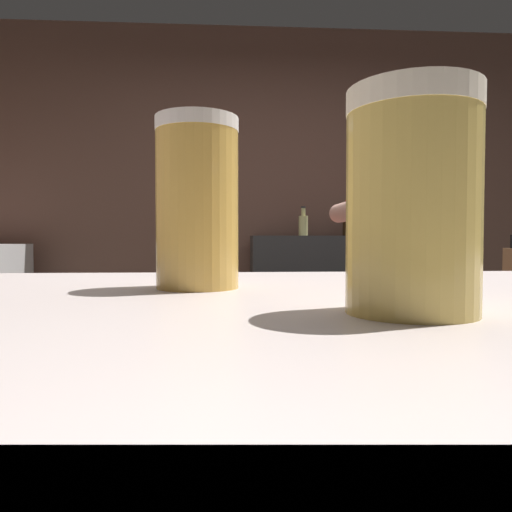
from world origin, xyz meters
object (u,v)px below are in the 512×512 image
Objects in this scene: bartender at (405,284)px; mixing_bowl at (309,286)px; chefs_knife at (431,291)px; bottle_olive_oil at (303,224)px; bottle_hot_sauce at (348,222)px; pint_glass_near at (197,203)px; pint_glass_far at (412,203)px.

mixing_bowl is at bearing 30.30° from bartender.
bottle_olive_oil is (-0.39, 1.22, 0.34)m from chefs_knife.
bottle_hot_sauce reaches higher than chefs_knife.
bartender is at bearing -59.25° from mixing_bowl.
bottle_hot_sauce is at bearing 2.81° from bottle_olive_oil.
pint_glass_far is (0.13, -0.15, -0.01)m from pint_glass_near.
mixing_bowl is at bearing 175.84° from chefs_knife.
mixing_bowl is at bearing -112.55° from bottle_hot_sauce.
bottle_olive_oil is at bearing -177.19° from bottle_hot_sauce.
pint_glass_near is at bearing 131.02° from pint_glass_far.
pint_glass_far is at bearing -103.91° from bottle_hot_sauce.
pint_glass_near is (-0.96, -1.68, 0.27)m from chefs_knife.
pint_glass_far is at bearing -98.18° from mixing_bowl.
pint_glass_near reaches higher than mixing_bowl.
chefs_knife is 1.87× the size of pint_glass_far.
bottle_olive_oil reaches higher than pint_glass_near.
bartender is at bearing 68.98° from pint_glass_far.
bottle_hot_sauce reaches higher than pint_glass_far.
bottle_olive_oil is (0.44, 3.05, 0.08)m from pint_glass_far.
bottle_olive_oil is at bearing 81.86° from pint_glass_far.
pint_glass_near is (-0.68, -1.28, 0.20)m from bartender.
pint_glass_far is (-0.83, -1.83, 0.26)m from chefs_knife.
bottle_olive_oil is (0.16, 1.16, 0.32)m from mixing_bowl.
bottle_hot_sauce is at bearing 76.09° from pint_glass_far.
bottle_hot_sauce is at bearing 67.45° from mixing_bowl.
chefs_knife is (0.28, 0.41, -0.07)m from bartender.
mixing_bowl is 1.32m from bottle_hot_sauce.
bottle_hot_sauce is at bearing 72.99° from pint_glass_near.
chefs_knife is at bearing -86.79° from bottle_hot_sauce.
bartender is 1.54m from pint_glass_far.
bartender is at bearing -97.33° from bottle_hot_sauce.
pint_glass_near is at bearing -107.01° from bottle_hot_sauce.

